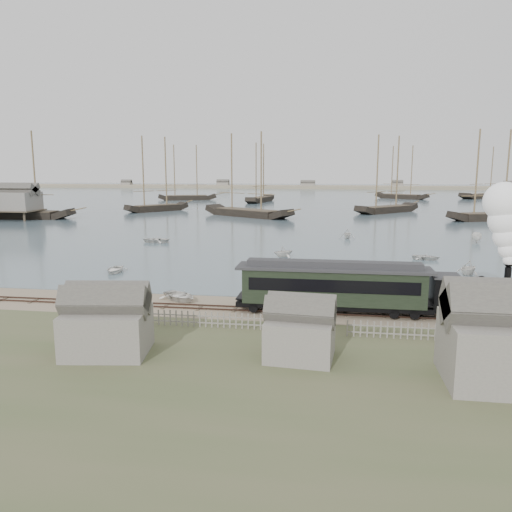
# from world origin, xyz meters

# --- Properties ---
(ground) EXTENTS (600.00, 600.00, 0.00)m
(ground) POSITION_xyz_m (0.00, 0.00, 0.00)
(ground) COLOR tan
(ground) RESTS_ON ground
(harbor_water) EXTENTS (600.00, 336.00, 0.06)m
(harbor_water) POSITION_xyz_m (0.00, 170.00, 0.03)
(harbor_water) COLOR #465A65
(harbor_water) RESTS_ON ground
(rail_track) EXTENTS (120.00, 1.80, 0.16)m
(rail_track) POSITION_xyz_m (0.00, -2.00, 0.04)
(rail_track) COLOR #3D2921
(rail_track) RESTS_ON ground
(picket_fence_west) EXTENTS (19.00, 0.10, 1.20)m
(picket_fence_west) POSITION_xyz_m (-6.50, -7.00, 0.00)
(picket_fence_west) COLOR slate
(picket_fence_west) RESTS_ON ground
(picket_fence_east) EXTENTS (15.00, 0.10, 1.20)m
(picket_fence_east) POSITION_xyz_m (12.50, -7.50, 0.00)
(picket_fence_east) COLOR slate
(picket_fence_east) RESTS_ON ground
(shed_left) EXTENTS (5.00, 4.00, 4.10)m
(shed_left) POSITION_xyz_m (-10.00, -13.00, 0.00)
(shed_left) COLOR slate
(shed_left) RESTS_ON ground
(shed_mid) EXTENTS (4.00, 3.50, 3.60)m
(shed_mid) POSITION_xyz_m (2.00, -12.00, 0.00)
(shed_mid) COLOR slate
(shed_mid) RESTS_ON ground
(shed_right) EXTENTS (6.00, 5.00, 5.10)m
(shed_right) POSITION_xyz_m (13.00, -14.00, 0.00)
(shed_right) COLOR slate
(shed_right) RESTS_ON ground
(far_spit) EXTENTS (500.00, 20.00, 1.80)m
(far_spit) POSITION_xyz_m (0.00, 250.00, 0.00)
(far_spit) COLOR tan
(far_spit) RESTS_ON ground
(locomotive) EXTENTS (8.15, 3.04, 10.16)m
(locomotive) POSITION_xyz_m (16.18, -2.00, 4.67)
(locomotive) COLOR black
(locomotive) RESTS_ON ground
(passenger_coach) EXTENTS (15.31, 2.95, 3.72)m
(passenger_coach) POSITION_xyz_m (3.95, -2.00, 2.34)
(passenger_coach) COLOR black
(passenger_coach) RESTS_ON ground
(beached_dinghy) EXTENTS (4.46, 4.67, 0.79)m
(beached_dinghy) POSITION_xyz_m (-9.36, 0.13, 0.39)
(beached_dinghy) COLOR silver
(beached_dinghy) RESTS_ON ground
(rowboat_0) EXTENTS (3.68, 2.84, 0.71)m
(rowboat_0) POSITION_xyz_m (-20.02, 10.27, 0.41)
(rowboat_0) COLOR silver
(rowboat_0) RESTS_ON harbor_water
(rowboat_1) EXTENTS (3.65, 3.72, 1.49)m
(rowboat_1) POSITION_xyz_m (-2.34, 22.81, 0.80)
(rowboat_1) COLOR silver
(rowboat_1) RESTS_ON harbor_water
(rowboat_2) EXTENTS (3.59, 2.83, 1.32)m
(rowboat_2) POSITION_xyz_m (-0.74, 10.82, 0.72)
(rowboat_2) COLOR silver
(rowboat_2) RESTS_ON harbor_water
(rowboat_3) EXTENTS (3.21, 3.90, 0.70)m
(rowboat_3) POSITION_xyz_m (15.75, 23.64, 0.41)
(rowboat_3) COLOR silver
(rowboat_3) RESTS_ON harbor_water
(rowboat_4) EXTENTS (4.01, 3.98, 1.60)m
(rowboat_4) POSITION_xyz_m (18.57, 14.77, 0.86)
(rowboat_4) COLOR silver
(rowboat_4) RESTS_ON harbor_water
(rowboat_5) EXTENTS (4.04, 2.39, 1.47)m
(rowboat_5) POSITION_xyz_m (26.33, 40.48, 0.79)
(rowboat_5) COLOR silver
(rowboat_5) RESTS_ON harbor_water
(rowboat_6) EXTENTS (3.01, 4.20, 0.87)m
(rowboat_6) POSITION_xyz_m (-23.42, 32.81, 0.49)
(rowboat_6) COLOR silver
(rowboat_6) RESTS_ON harbor_water
(rowboat_7) EXTENTS (3.11, 2.72, 1.57)m
(rowboat_7) POSITION_xyz_m (6.44, 42.14, 0.85)
(rowboat_7) COLOR silver
(rowboat_7) RESTS_ON harbor_water
(schooner_0) EXTENTS (25.38, 7.36, 20.00)m
(schooner_0) POSITION_xyz_m (-67.63, 64.52, 10.06)
(schooner_0) COLOR black
(schooner_0) RESTS_ON harbor_water
(schooner_1) EXTENTS (14.60, 16.56, 20.00)m
(schooner_1) POSITION_xyz_m (-42.94, 88.27, 10.06)
(schooner_1) COLOR black
(schooner_1) RESTS_ON harbor_water
(schooner_2) EXTENTS (24.08, 18.65, 20.00)m
(schooner_2) POSITION_xyz_m (-16.24, 77.39, 10.06)
(schooner_2) COLOR black
(schooner_2) RESTS_ON harbor_water
(schooner_3) EXTENTS (18.24, 18.35, 20.00)m
(schooner_3) POSITION_xyz_m (18.14, 93.16, 10.06)
(schooner_3) COLOR black
(schooner_3) RESTS_ON harbor_water
(schooner_4) EXTENTS (19.89, 10.99, 20.00)m
(schooner_4) POSITION_xyz_m (38.67, 75.80, 10.06)
(schooner_4) COLOR black
(schooner_4) RESTS_ON harbor_water
(schooner_6) EXTENTS (21.40, 11.43, 20.00)m
(schooner_6) POSITION_xyz_m (-48.52, 136.28, 10.06)
(schooner_6) COLOR black
(schooner_6) RESTS_ON harbor_water
(schooner_7) EXTENTS (8.35, 20.03, 20.00)m
(schooner_7) POSITION_xyz_m (-20.53, 129.06, 10.06)
(schooner_7) COLOR black
(schooner_7) RESTS_ON harbor_water
(schooner_8) EXTENTS (19.60, 14.92, 20.00)m
(schooner_8) POSITION_xyz_m (30.06, 155.67, 10.06)
(schooner_8) COLOR black
(schooner_8) RESTS_ON harbor_water
(schooner_9) EXTENTS (22.98, 22.30, 20.00)m
(schooner_9) POSITION_xyz_m (62.24, 165.05, 10.06)
(schooner_9) COLOR black
(schooner_9) RESTS_ON harbor_water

